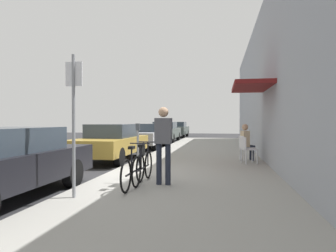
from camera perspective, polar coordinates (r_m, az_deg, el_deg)
ground_plane at (r=8.13m, az=-12.28°, el=-9.82°), size 60.00×60.00×0.00m
sidewalk_slab at (r=9.53m, az=5.23°, el=-7.85°), size 4.50×32.00×0.12m
building_facade at (r=9.63m, az=19.80°, el=9.21°), size 1.40×32.00×5.82m
parked_car_0 at (r=6.59m, az=-29.18°, el=-6.08°), size 1.80×4.40×1.39m
parked_car_1 at (r=11.76m, az=-10.59°, el=-2.95°), size 1.80×4.40×1.40m
parked_car_2 at (r=16.90m, az=-4.12°, el=-1.78°), size 1.80×4.40×1.37m
parked_car_3 at (r=22.42m, az=-0.57°, el=-1.02°), size 1.80×4.40×1.46m
parked_car_4 at (r=28.67m, az=1.77°, el=-0.60°), size 1.80×4.40×1.45m
parking_meter at (r=9.55m, az=-5.72°, el=-2.84°), size 0.12×0.10×1.32m
street_sign at (r=5.74m, az=-17.39°, el=2.15°), size 0.32×0.06×2.60m
bicycle_0 at (r=6.91m, az=-4.77°, el=-7.68°), size 0.46×1.71×0.90m
bicycle_1 at (r=6.45m, az=-6.48°, el=-8.29°), size 0.46×1.71×0.90m
cafe_chair_0 at (r=10.27m, az=14.67°, el=-4.07°), size 0.56×0.56×0.87m
cafe_chair_1 at (r=11.03m, az=14.35°, el=-3.73°), size 0.55×0.55×0.87m
seated_patron_1 at (r=11.04m, az=14.64°, el=-2.73°), size 0.50×0.45×1.29m
pedestrian_standing at (r=6.60m, az=-0.87°, el=-2.49°), size 0.36×0.22×1.70m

